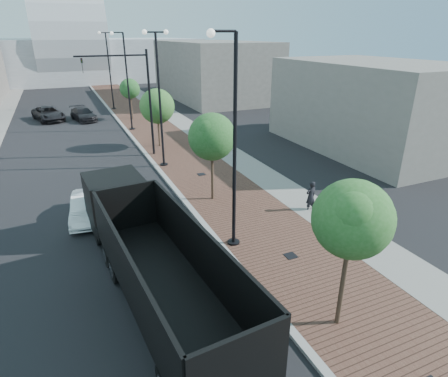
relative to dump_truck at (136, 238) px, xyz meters
name	(u,v)px	position (x,y,z in m)	size (l,w,h in m)	color
sidewalk	(147,116)	(7.29, 30.01, -1.38)	(7.00, 140.00, 0.12)	#4C2D23
concrete_strip	(169,114)	(9.99, 30.01, -1.37)	(2.40, 140.00, 0.13)	slate
curb	(117,119)	(3.79, 30.01, -1.37)	(0.30, 140.00, 0.14)	gray
dump_truck	(136,238)	(0.00, 0.00, 0.00)	(3.52, 13.49, 3.40)	black
white_sedan	(87,207)	(-1.51, 5.57, -0.78)	(1.39, 3.99, 1.32)	white
dark_car_mid	(48,114)	(-3.23, 32.43, -0.68)	(2.51, 5.44, 1.51)	black
dark_car_far	(83,114)	(0.33, 30.92, -0.74)	(1.95, 4.80, 1.39)	black
pedestrian	(311,197)	(9.72, 1.53, -0.56)	(0.64, 0.42, 1.76)	black
streetlight_1	(232,156)	(4.28, 0.01, 2.91)	(1.44, 0.56, 9.21)	black
streetlight_2	(160,100)	(4.39, 12.01, 3.38)	(1.72, 0.56, 9.28)	black
streetlight_3	(127,86)	(4.28, 24.01, 2.91)	(1.44, 0.56, 9.21)	black
streetlight_4	(110,70)	(4.39, 36.01, 3.38)	(1.72, 0.56, 9.28)	black
traffic_mast	(137,92)	(3.49, 15.01, 3.55)	(5.09, 0.20, 8.00)	black
tree_0	(353,219)	(5.44, -5.96, 2.54)	(2.44, 2.41, 5.20)	#382619
tree_1	(212,137)	(5.44, 5.04, 2.37)	(2.62, 2.62, 5.13)	#382619
tree_2	(158,106)	(5.44, 17.04, 2.05)	(2.87, 2.87, 4.93)	#382619
tree_3	(130,89)	(5.44, 29.04, 1.98)	(2.25, 2.17, 4.52)	#382619
convention_center	(69,49)	(1.79, 75.01, 4.57)	(50.00, 30.00, 50.00)	#9FA3A9
commercial_block_ne	(213,70)	(19.79, 40.01, 2.56)	(12.00, 22.00, 8.00)	#605C56
commercial_block_e	(372,106)	(21.79, 10.01, 2.06)	(10.00, 16.00, 7.00)	slate
utility_cover_1	(291,256)	(6.19, -1.99, -1.31)	(0.50, 0.50, 0.02)	black
utility_cover_2	(201,174)	(6.19, 9.01, -1.31)	(0.50, 0.50, 0.02)	black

